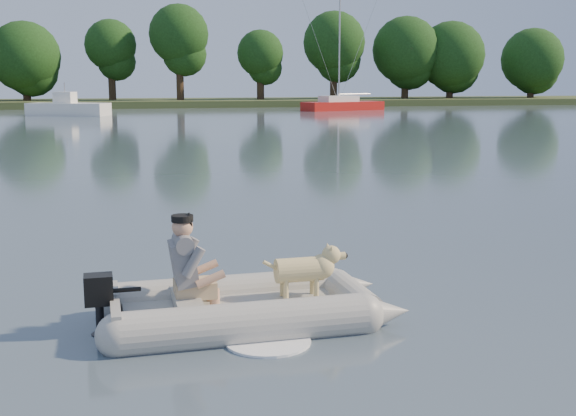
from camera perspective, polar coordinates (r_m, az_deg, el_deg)
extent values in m
plane|color=slate|center=(8.36, -0.74, -7.51)|extent=(160.00, 160.00, 0.00)
cube|color=#47512D|center=(69.84, -11.66, 8.09)|extent=(160.00, 12.00, 0.70)
cylinder|color=#332316|center=(69.61, -19.95, 8.70)|extent=(0.70, 0.70, 2.94)
sphere|color=#1E4C19|center=(69.63, -20.10, 11.18)|extent=(6.27, 6.27, 6.27)
cylinder|color=#332316|center=(69.74, -13.72, 9.31)|extent=(0.70, 0.70, 3.67)
sphere|color=#1E4C19|center=(69.81, -13.86, 12.41)|extent=(4.69, 4.69, 4.69)
cylinder|color=#332316|center=(68.15, -8.52, 9.73)|extent=(0.70, 0.70, 4.29)
sphere|color=#1E4C19|center=(68.27, -8.62, 13.44)|extent=(5.43, 5.43, 5.43)
cylinder|color=#332316|center=(69.44, -2.19, 9.40)|extent=(0.70, 0.70, 3.21)
sphere|color=#1E4C19|center=(69.47, -2.21, 12.12)|extent=(4.41, 4.41, 4.41)
cylinder|color=#332316|center=(71.78, 3.62, 9.70)|extent=(0.70, 0.70, 3.94)
sphere|color=#1E4C19|center=(71.86, 3.66, 12.93)|extent=(6.03, 6.03, 6.03)
cylinder|color=#332316|center=(74.54, 9.22, 9.45)|extent=(0.70, 0.70, 3.52)
sphere|color=#1E4C19|center=(74.59, 9.30, 12.22)|extent=(6.68, 6.68, 6.68)
cylinder|color=#332316|center=(76.25, 12.66, 9.23)|extent=(0.70, 0.70, 3.21)
sphere|color=#1E4C19|center=(76.28, 12.75, 11.71)|extent=(6.79, 6.79, 6.79)
cylinder|color=#332316|center=(80.27, 18.63, 8.90)|extent=(0.70, 0.70, 2.96)
sphere|color=#1E4C19|center=(80.29, 18.75, 11.07)|extent=(6.40, 6.40, 6.40)
cube|color=#B11914|center=(59.73, 4.37, 7.96)|extent=(7.29, 4.25, 0.87)
cube|color=white|center=(59.45, 4.03, 8.59)|extent=(3.40, 2.48, 0.52)
cylinder|color=#A5A5AA|center=(59.48, 4.08, 12.58)|extent=(0.14, 0.14, 8.73)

